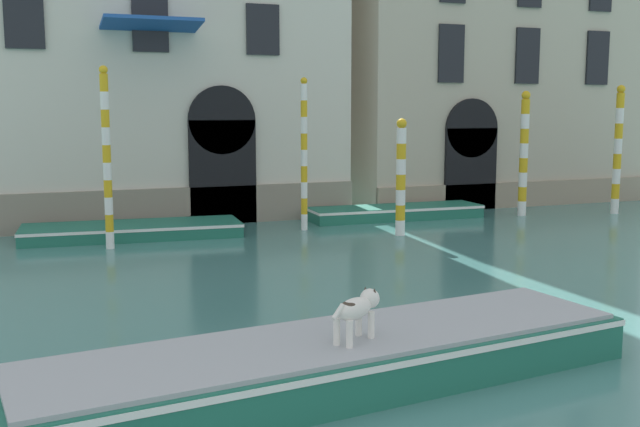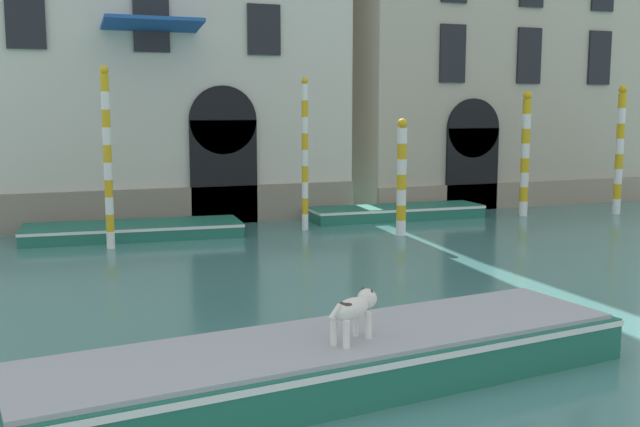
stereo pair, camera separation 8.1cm
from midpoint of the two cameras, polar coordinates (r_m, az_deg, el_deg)
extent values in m
cube|color=gray|center=(22.90, -12.22, 0.41)|extent=(12.75, 0.16, 1.17)
cube|color=black|center=(23.18, -7.23, 3.13)|extent=(2.08, 0.14, 3.19)
cylinder|color=black|center=(23.10, -7.30, 7.08)|extent=(2.08, 0.14, 2.08)
cube|color=black|center=(22.58, -21.44, 13.53)|extent=(1.04, 0.10, 1.53)
cube|color=black|center=(22.84, -12.63, 13.82)|extent=(1.04, 0.10, 1.53)
cube|color=black|center=(23.59, -4.20, 13.79)|extent=(1.04, 0.10, 1.53)
cube|color=#1E4C99|center=(22.18, -12.52, 13.93)|extent=(2.73, 1.40, 0.29)
cube|color=#B2A893|center=(30.59, 12.33, 13.96)|extent=(11.64, 6.00, 13.61)
cube|color=gray|center=(28.08, 15.36, 1.42)|extent=(11.64, 0.16, 0.91)
cube|color=black|center=(26.72, 11.59, 3.32)|extent=(2.04, 0.14, 2.86)
cylinder|color=black|center=(26.65, 11.67, 6.39)|extent=(2.04, 0.14, 2.04)
cube|color=black|center=(26.26, 10.16, 11.91)|extent=(0.97, 0.10, 1.94)
cube|color=black|center=(27.98, 15.73, 11.49)|extent=(0.97, 0.10, 1.94)
cube|color=black|center=(29.92, 20.59, 11.04)|extent=(0.97, 0.10, 1.94)
cube|color=#1E6651|center=(9.84, 1.31, -11.32)|extent=(8.42, 2.88, 0.59)
cube|color=white|center=(9.76, 1.32, -10.03)|extent=(8.45, 2.92, 0.08)
cube|color=#9EA3A8|center=(9.74, 1.32, -9.53)|extent=(8.16, 2.70, 0.06)
cylinder|color=silver|center=(9.74, 3.00, -8.29)|extent=(0.09, 0.09, 0.35)
cylinder|color=silver|center=(9.64, 3.95, -8.48)|extent=(0.09, 0.09, 0.35)
cylinder|color=silver|center=(9.35, 1.30, -8.97)|extent=(0.09, 0.09, 0.35)
cylinder|color=silver|center=(9.25, 2.28, -9.18)|extent=(0.09, 0.09, 0.35)
ellipsoid|color=silver|center=(9.42, 2.66, -7.28)|extent=(0.69, 0.57, 0.27)
ellipsoid|color=#382D23|center=(9.33, 2.32, -6.96)|extent=(0.34, 0.31, 0.10)
sphere|color=silver|center=(9.69, 3.84, -6.48)|extent=(0.26, 0.26, 0.26)
cone|color=#382D23|center=(9.71, 3.50, -5.87)|extent=(0.08, 0.08, 0.10)
cone|color=#382D23|center=(9.63, 4.20, -5.99)|extent=(0.08, 0.08, 0.10)
cylinder|color=silver|center=(9.13, 1.39, -7.50)|extent=(0.22, 0.17, 0.18)
cube|color=#1E6651|center=(21.31, -13.91, -1.26)|extent=(6.00, 2.30, 0.39)
cube|color=white|center=(21.29, -13.92, -0.89)|extent=(6.03, 2.33, 0.08)
cube|color=#8C7251|center=(21.31, -13.91, -1.31)|extent=(3.33, 1.63, 0.36)
cube|color=#1E6651|center=(24.27, 5.95, 0.08)|extent=(5.72, 1.69, 0.42)
cube|color=white|center=(24.25, 5.95, 0.43)|extent=(5.75, 1.72, 0.08)
cube|color=#9EA3A8|center=(24.28, 5.95, 0.03)|extent=(3.16, 1.22, 0.38)
cylinder|color=white|center=(25.81, 15.31, 0.38)|extent=(0.28, 0.28, 0.48)
cylinder|color=gold|center=(25.76, 15.35, 1.44)|extent=(0.28, 0.28, 0.48)
cylinder|color=white|center=(25.71, 15.39, 2.50)|extent=(0.28, 0.28, 0.48)
cylinder|color=gold|center=(25.67, 15.43, 3.57)|extent=(0.28, 0.28, 0.48)
cylinder|color=white|center=(25.64, 15.47, 4.64)|extent=(0.28, 0.28, 0.48)
cylinder|color=gold|center=(25.62, 15.51, 5.71)|extent=(0.28, 0.28, 0.48)
cylinder|color=white|center=(25.60, 15.55, 6.78)|extent=(0.28, 0.28, 0.48)
cylinder|color=gold|center=(25.60, 15.59, 7.86)|extent=(0.28, 0.28, 0.48)
sphere|color=gold|center=(25.60, 15.62, 8.67)|extent=(0.29, 0.29, 0.29)
cylinder|color=white|center=(21.17, 6.29, -1.08)|extent=(0.27, 0.27, 0.43)
cylinder|color=gold|center=(21.11, 6.31, 0.07)|extent=(0.27, 0.27, 0.43)
cylinder|color=white|center=(21.05, 6.32, 1.23)|extent=(0.27, 0.27, 0.43)
cylinder|color=gold|center=(21.01, 6.34, 2.39)|extent=(0.27, 0.27, 0.43)
cylinder|color=white|center=(20.97, 6.36, 3.56)|extent=(0.27, 0.27, 0.43)
cylinder|color=gold|center=(20.94, 6.38, 4.74)|extent=(0.27, 0.27, 0.43)
cylinder|color=white|center=(20.92, 6.40, 5.91)|extent=(0.27, 0.27, 0.43)
sphere|color=gold|center=(20.91, 6.41, 6.83)|extent=(0.28, 0.28, 0.28)
cylinder|color=white|center=(27.29, 21.73, 0.52)|extent=(0.26, 0.26, 0.51)
cylinder|color=gold|center=(27.23, 21.78, 1.58)|extent=(0.26, 0.26, 0.51)
cylinder|color=white|center=(27.18, 21.84, 2.64)|extent=(0.26, 0.26, 0.51)
cylinder|color=gold|center=(27.14, 21.90, 3.71)|extent=(0.26, 0.26, 0.51)
cylinder|color=white|center=(27.11, 21.95, 4.78)|extent=(0.26, 0.26, 0.51)
cylinder|color=gold|center=(27.10, 22.01, 5.85)|extent=(0.26, 0.26, 0.51)
cylinder|color=white|center=(27.09, 22.06, 6.92)|extent=(0.26, 0.26, 0.51)
cylinder|color=gold|center=(27.09, 22.12, 7.99)|extent=(0.26, 0.26, 0.51)
sphere|color=gold|center=(27.09, 22.16, 8.77)|extent=(0.27, 0.27, 0.27)
cylinder|color=white|center=(21.96, -1.04, -0.65)|extent=(0.19, 0.19, 0.47)
cylinder|color=gold|center=(21.89, -1.04, 0.57)|extent=(0.19, 0.19, 0.47)
cylinder|color=white|center=(21.83, -1.04, 1.79)|extent=(0.19, 0.19, 0.47)
cylinder|color=gold|center=(21.79, -1.05, 3.03)|extent=(0.19, 0.19, 0.47)
cylinder|color=white|center=(21.75, -1.05, 4.26)|extent=(0.19, 0.19, 0.47)
cylinder|color=gold|center=(21.73, -1.05, 5.50)|extent=(0.19, 0.19, 0.47)
cylinder|color=white|center=(21.71, -1.05, 6.75)|extent=(0.19, 0.19, 0.47)
cylinder|color=gold|center=(21.70, -1.06, 7.99)|extent=(0.19, 0.19, 0.47)
cylinder|color=white|center=(21.71, -1.06, 9.23)|extent=(0.19, 0.19, 0.47)
sphere|color=gold|center=(21.72, -1.06, 10.08)|extent=(0.20, 0.20, 0.20)
cylinder|color=white|center=(19.80, -15.54, -1.95)|extent=(0.21, 0.21, 0.44)
cylinder|color=gold|center=(19.73, -15.59, -0.69)|extent=(0.21, 0.21, 0.44)
cylinder|color=white|center=(19.67, -15.64, 0.57)|extent=(0.21, 0.21, 0.44)
cylinder|color=gold|center=(19.62, -15.69, 1.84)|extent=(0.21, 0.21, 0.44)
cylinder|color=white|center=(19.58, -15.73, 3.12)|extent=(0.21, 0.21, 0.44)
cylinder|color=gold|center=(19.55, -15.78, 4.41)|extent=(0.21, 0.21, 0.44)
cylinder|color=white|center=(19.52, -15.83, 5.69)|extent=(0.21, 0.21, 0.44)
cylinder|color=gold|center=(19.51, -15.88, 6.98)|extent=(0.21, 0.21, 0.44)
cylinder|color=white|center=(19.51, -15.93, 8.27)|extent=(0.21, 0.21, 0.44)
cylinder|color=gold|center=(19.52, -15.98, 9.56)|extent=(0.21, 0.21, 0.44)
sphere|color=gold|center=(19.53, -16.02, 10.48)|extent=(0.22, 0.22, 0.22)
camera|label=1|loc=(0.04, -89.86, 0.02)|focal=42.00mm
camera|label=2|loc=(0.04, 90.14, -0.02)|focal=42.00mm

